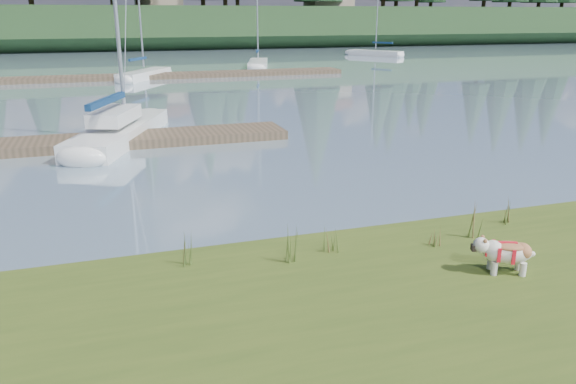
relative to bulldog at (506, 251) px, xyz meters
name	(u,v)px	position (x,y,z in m)	size (l,w,h in m)	color
ground	(135,79)	(-3.70, 33.99, -0.71)	(200.00, 200.00, 0.00)	#819AAD
ridge	(114,28)	(-3.70, 76.99, 1.79)	(200.00, 20.00, 5.00)	#1A3017
bulldog	(506,251)	(0.00, 0.00, 0.00)	(0.97, 0.64, 0.57)	silver
sailboat_main	(125,126)	(-5.16, 14.15, -0.28)	(4.22, 7.83, 11.33)	silver
dock_near	(48,145)	(-7.70, 12.99, -0.56)	(16.00, 2.00, 0.30)	#4C3D2C
dock_far	(164,76)	(-1.70, 33.99, -0.56)	(26.00, 2.20, 0.30)	#4C3D2C
sailboat_bg_2	(148,73)	(-2.75, 34.26, -0.37)	(4.51, 6.34, 10.09)	silver
sailboat_bg_3	(258,63)	(6.87, 40.38, -0.38)	(3.51, 7.42, 10.83)	silver
sailboat_bg_5	(371,53)	(21.88, 49.64, -0.38)	(4.87, 6.46, 9.92)	silver
weed_0	(291,245)	(-3.08, 1.43, -0.07)	(0.17, 0.14, 0.70)	#475B23
weed_1	(330,240)	(-2.31, 1.61, -0.16)	(0.17, 0.14, 0.48)	#475B23
weed_2	(475,222)	(0.42, 1.37, -0.05)	(0.17, 0.14, 0.74)	#475B23
weed_3	(188,250)	(-4.71, 1.82, -0.10)	(0.17, 0.14, 0.62)	#475B23
weed_4	(434,236)	(-0.49, 1.26, -0.16)	(0.17, 0.14, 0.47)	#475B23
weed_5	(507,212)	(1.48, 1.81, -0.13)	(0.17, 0.14, 0.53)	#475B23
mud_lip	(241,259)	(-3.70, 2.39, -0.64)	(60.00, 0.50, 0.14)	#33281C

